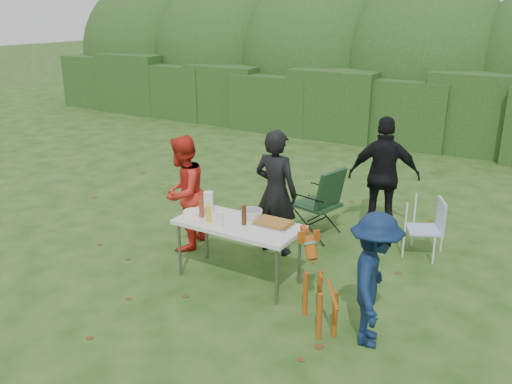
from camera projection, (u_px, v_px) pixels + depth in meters
The scene contains 20 objects.
ground at pixel (209, 276), 6.70m from camera, with size 80.00×80.00×0.00m, color #1E4211.
hedge_row at pixel (404, 109), 12.91m from camera, with size 22.00×1.40×1.70m, color #23471C.
shrub_backdrop at pixel (425, 71), 13.97m from camera, with size 20.00×2.60×3.20m, color #3D6628.
folding_table at pixel (238, 227), 6.41m from camera, with size 1.50×0.70×0.74m.
person_cook at pixel (276, 192), 7.12m from camera, with size 0.62×0.40×1.69m, color black.
person_red_jacket at pixel (183, 193), 7.28m from camera, with size 0.76×0.59×1.57m, color red.
person_black_puffy at pixel (384, 176), 7.76m from camera, with size 1.01×0.42×1.72m, color black.
child at pixel (374, 280), 5.18m from camera, with size 0.88×0.50×1.36m, color #0D2043.
dog at pixel (320, 288), 5.53m from camera, with size 0.92×0.37×0.87m, color #984A12, non-canonical shape.
camping_chair at pixel (317, 200), 7.79m from camera, with size 0.64×0.64×1.03m, color #1B3D20, non-canonical shape.
lawn_chair at pixel (424, 227), 7.16m from camera, with size 0.47×0.47×0.79m, color #5988DE, non-canonical shape.
food_tray at pixel (273, 224), 6.32m from camera, with size 0.45×0.30×0.02m, color #B7B7BA.
focaccia_bread at pixel (273, 222), 6.31m from camera, with size 0.40×0.26×0.04m, color #A06B2A.
mustard_bottle at pixel (208, 214), 6.38m from camera, with size 0.06×0.06×0.20m, color gold.
ketchup_bottle at pixel (201, 209), 6.53m from camera, with size 0.06×0.06×0.22m, color #91391D.
beer_bottle at pixel (244, 215), 6.30m from camera, with size 0.06×0.06×0.24m, color #47230F.
paper_towel_roll at pixel (208, 202), 6.69m from camera, with size 0.12×0.12×0.26m, color white.
cup_stack at pixel (220, 220), 6.24m from camera, with size 0.08×0.08×0.18m, color white.
pasta_bowl at pixel (252, 214), 6.53m from camera, with size 0.26×0.26×0.10m, color silver.
plate_stack at pixel (193, 213), 6.64m from camera, with size 0.24×0.24×0.05m, color white.
Camera 1 is at (3.59, -4.85, 3.15)m, focal length 38.00 mm.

